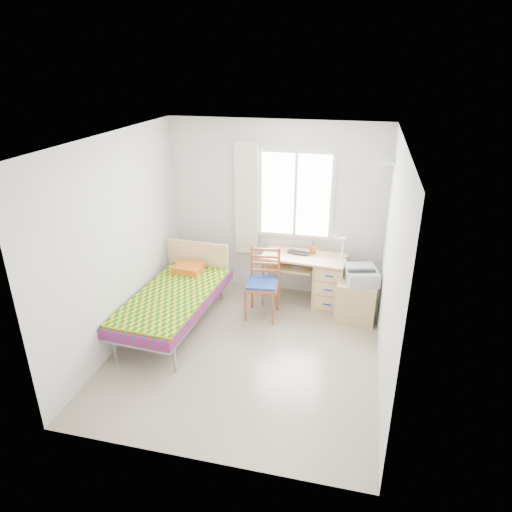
{
  "coord_description": "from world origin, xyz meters",
  "views": [
    {
      "loc": [
        1.23,
        -4.61,
        3.35
      ],
      "look_at": [
        -0.01,
        0.55,
        1.05
      ],
      "focal_mm": 32.0,
      "sensor_mm": 36.0,
      "label": 1
    }
  ],
  "objects_px": {
    "bed": "(175,297)",
    "printer": "(361,275)",
    "desk": "(325,279)",
    "chair": "(264,279)",
    "cabinet": "(356,300)"
  },
  "relations": [
    {
      "from": "desk",
      "to": "printer",
      "type": "bearing_deg",
      "value": -25.81
    },
    {
      "from": "desk",
      "to": "chair",
      "type": "bearing_deg",
      "value": -143.9
    },
    {
      "from": "bed",
      "to": "chair",
      "type": "height_order",
      "value": "chair"
    },
    {
      "from": "bed",
      "to": "printer",
      "type": "relative_size",
      "value": 3.74
    },
    {
      "from": "desk",
      "to": "cabinet",
      "type": "height_order",
      "value": "desk"
    },
    {
      "from": "desk",
      "to": "chair",
      "type": "distance_m",
      "value": 0.95
    },
    {
      "from": "bed",
      "to": "desk",
      "type": "bearing_deg",
      "value": 32.68
    },
    {
      "from": "chair",
      "to": "desk",
      "type": "bearing_deg",
      "value": 24.95
    },
    {
      "from": "printer",
      "to": "bed",
      "type": "bearing_deg",
      "value": -177.6
    },
    {
      "from": "bed",
      "to": "printer",
      "type": "xyz_separation_m",
      "value": [
        2.39,
        0.74,
        0.25
      ]
    },
    {
      "from": "bed",
      "to": "chair",
      "type": "bearing_deg",
      "value": 30.75
    },
    {
      "from": "bed",
      "to": "desk",
      "type": "height_order",
      "value": "bed"
    },
    {
      "from": "bed",
      "to": "printer",
      "type": "bearing_deg",
      "value": 21.11
    },
    {
      "from": "chair",
      "to": "cabinet",
      "type": "distance_m",
      "value": 1.31
    },
    {
      "from": "bed",
      "to": "cabinet",
      "type": "relative_size",
      "value": 3.61
    }
  ]
}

